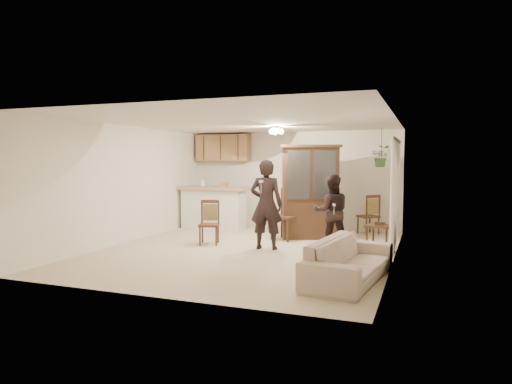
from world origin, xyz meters
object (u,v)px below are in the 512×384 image
(side_table, at_px, (380,238))
(chair_hutch_left, at_px, (285,225))
(chair_hutch_right, at_px, (368,223))
(chair_bar, at_px, (209,232))
(sofa, at_px, (349,256))
(adult, at_px, (266,204))
(china_hutch, at_px, (310,192))
(child, at_px, (332,215))

(side_table, bearing_deg, chair_hutch_left, 164.01)
(chair_hutch_right, bearing_deg, chair_hutch_left, -0.39)
(chair_bar, bearing_deg, sofa, -49.05)
(adult, height_order, china_hutch, china_hutch)
(sofa, relative_size, china_hutch, 0.89)
(chair_hutch_right, bearing_deg, side_table, 60.26)
(side_table, distance_m, chair_hutch_right, 2.13)
(child, distance_m, side_table, 1.03)
(adult, height_order, chair_bar, adult)
(sofa, height_order, chair_hutch_right, chair_hutch_right)
(side_table, xyz_separation_m, chair_bar, (-3.43, -0.49, -0.01))
(adult, bearing_deg, chair_hutch_right, -128.17)
(sofa, bearing_deg, chair_bar, 67.23)
(chair_hutch_left, relative_size, chair_hutch_right, 1.20)
(adult, xyz_separation_m, side_table, (2.14, 0.55, -0.63))
(adult, bearing_deg, chair_bar, -8.48)
(side_table, relative_size, chair_hutch_left, 0.50)
(adult, distance_m, side_table, 2.30)
(adult, bearing_deg, sofa, 130.96)
(side_table, bearing_deg, child, 179.81)
(adult, bearing_deg, chair_hutch_left, -97.21)
(china_hutch, xyz_separation_m, chair_hutch_left, (-0.48, -0.38, -0.72))
(sofa, height_order, chair_bar, chair_bar)
(chair_hutch_right, bearing_deg, chair_bar, -1.41)
(child, xyz_separation_m, chair_hutch_right, (0.48, 2.07, -0.41))
(child, distance_m, chair_bar, 2.57)
(side_table, height_order, chair_hutch_right, chair_hutch_right)
(china_hutch, bearing_deg, chair_bar, -162.18)
(sofa, distance_m, chair_hutch_right, 4.46)
(chair_bar, distance_m, chair_hutch_right, 3.92)
(sofa, height_order, china_hutch, china_hutch)
(sofa, relative_size, chair_hutch_left, 1.64)
(chair_bar, xyz_separation_m, chair_hutch_left, (1.32, 1.09, 0.06))
(china_hutch, relative_size, chair_hutch_right, 2.22)
(sofa, distance_m, china_hutch, 3.71)
(china_hutch, height_order, chair_hutch_right, china_hutch)
(sofa, xyz_separation_m, chair_bar, (-3.22, 1.89, -0.11))
(child, height_order, chair_hutch_left, child)
(adult, distance_m, china_hutch, 1.62)
(chair_hutch_left, bearing_deg, chair_hutch_right, 57.09)
(chair_hutch_left, bearing_deg, chair_bar, -125.26)
(china_hutch, bearing_deg, chair_hutch_right, 21.82)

